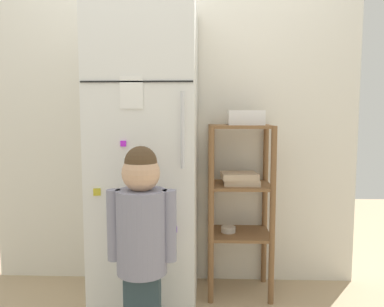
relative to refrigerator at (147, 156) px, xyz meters
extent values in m
plane|color=tan|center=(0.13, -0.02, -0.92)|extent=(6.00, 6.00, 0.00)
cube|color=silver|center=(0.13, 0.35, 0.25)|extent=(2.52, 0.03, 2.34)
cube|color=white|center=(0.00, 0.00, 0.00)|extent=(0.60, 0.65, 1.84)
cube|color=black|center=(0.00, -0.33, 0.42)|extent=(0.58, 0.01, 0.01)
cylinder|color=silver|center=(0.24, -0.35, 0.17)|extent=(0.02, 0.02, 0.39)
cube|color=white|center=(-0.03, -0.33, 0.37)|extent=(0.12, 0.00, 0.17)
cube|color=gold|center=(-0.22, -0.33, -0.16)|extent=(0.04, 0.02, 0.04)
cube|color=green|center=(-0.04, -0.33, -0.42)|extent=(0.03, 0.01, 0.03)
cube|color=#C224E9|center=(-0.07, -0.33, 0.10)|extent=(0.03, 0.01, 0.03)
cube|color=yellow|center=(0.09, -0.33, -0.40)|extent=(0.04, 0.02, 0.04)
cube|color=#5B24CD|center=(0.19, -0.33, -0.36)|extent=(0.03, 0.02, 0.03)
cylinder|color=gray|center=(0.06, -0.55, -0.30)|extent=(0.24, 0.24, 0.40)
sphere|color=gray|center=(0.06, -0.48, -0.11)|extent=(0.11, 0.11, 0.11)
sphere|color=tan|center=(0.06, -0.55, -0.02)|extent=(0.18, 0.18, 0.18)
sphere|color=#4C3823|center=(0.06, -0.55, 0.03)|extent=(0.15, 0.15, 0.15)
cylinder|color=gray|center=(-0.08, -0.55, -0.27)|extent=(0.07, 0.07, 0.34)
cylinder|color=gray|center=(0.19, -0.55, -0.27)|extent=(0.07, 0.07, 0.34)
cylinder|color=brown|center=(0.39, -0.01, -0.37)|extent=(0.04, 0.04, 1.10)
cylinder|color=brown|center=(0.76, -0.01, -0.37)|extent=(0.04, 0.04, 1.10)
cylinder|color=brown|center=(0.39, 0.31, -0.37)|extent=(0.04, 0.04, 1.10)
cylinder|color=brown|center=(0.76, 0.31, -0.37)|extent=(0.04, 0.04, 1.10)
cube|color=brown|center=(0.58, 0.15, 0.17)|extent=(0.39, 0.33, 0.02)
cube|color=brown|center=(0.58, 0.15, -0.20)|extent=(0.39, 0.33, 0.02)
cube|color=brown|center=(0.58, 0.15, -0.53)|extent=(0.39, 0.33, 0.02)
cube|color=#C6AD8E|center=(0.58, 0.13, -0.18)|extent=(0.23, 0.20, 0.04)
cube|color=#C6AD8E|center=(0.57, 0.13, -0.14)|extent=(0.24, 0.21, 0.04)
cylinder|color=beige|center=(0.50, 0.15, -0.50)|extent=(0.09, 0.09, 0.04)
cube|color=white|center=(0.61, 0.17, 0.19)|extent=(0.23, 0.17, 0.01)
cube|color=white|center=(0.61, 0.09, 0.23)|extent=(0.23, 0.01, 0.09)
cube|color=white|center=(0.61, 0.25, 0.23)|extent=(0.23, 0.01, 0.09)
cube|color=white|center=(0.50, 0.17, 0.23)|extent=(0.01, 0.17, 0.09)
cube|color=white|center=(0.72, 0.17, 0.23)|extent=(0.01, 0.17, 0.09)
sphere|color=#A2310B|center=(0.64, 0.18, 0.22)|extent=(0.07, 0.07, 0.07)
sphere|color=#8D3614|center=(0.58, 0.15, 0.23)|extent=(0.08, 0.08, 0.08)
sphere|color=#993108|center=(0.60, 0.19, 0.22)|extent=(0.06, 0.06, 0.06)
sphere|color=orange|center=(0.64, 0.15, 0.22)|extent=(0.07, 0.07, 0.07)
camera|label=1|loc=(0.36, -2.33, 0.26)|focal=36.43mm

